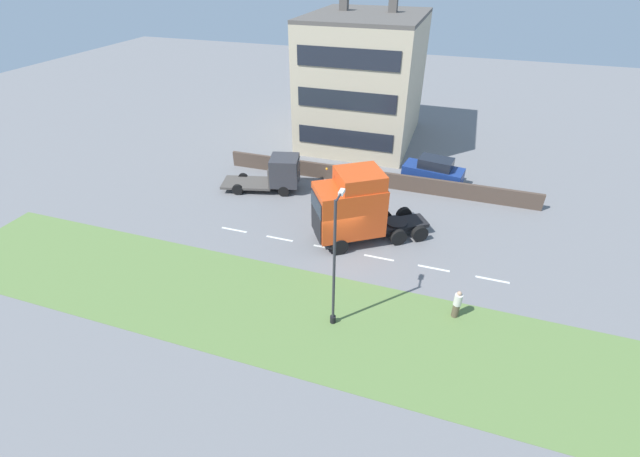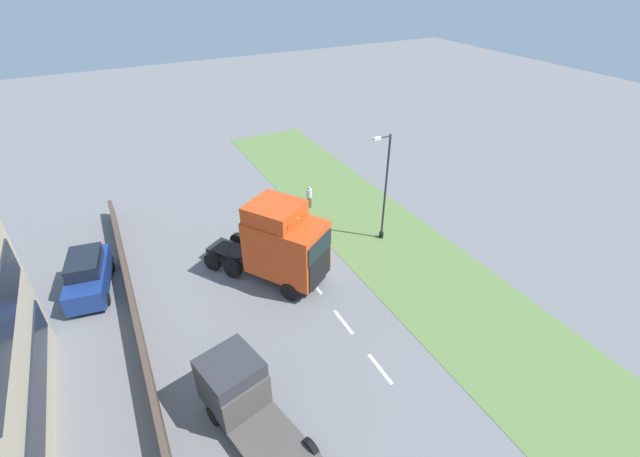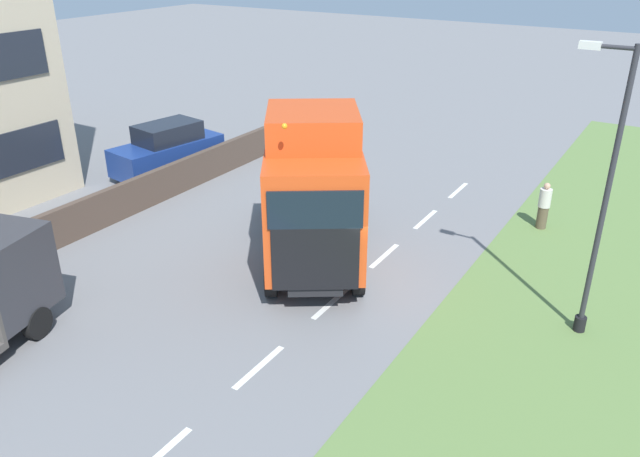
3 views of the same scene
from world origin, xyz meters
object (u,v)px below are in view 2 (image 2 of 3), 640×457
at_px(flatbed_truck, 239,393).
at_px(parked_car, 88,275).
at_px(lamp_post, 384,193).
at_px(pedestrian, 309,197).
at_px(lorry_cab, 282,244).

height_order(flatbed_truck, parked_car, flatbed_truck).
height_order(lamp_post, pedestrian, lamp_post).
distance_m(lorry_cab, flatbed_truck, 8.47).
relative_size(flatbed_truck, pedestrian, 3.80).
xyz_separation_m(parked_car, lamp_post, (-16.56, 3.04, 2.23)).
distance_m(lorry_cab, pedestrian, 8.33).
relative_size(parked_car, lamp_post, 0.69).
distance_m(flatbed_truck, pedestrian, 16.60).
xyz_separation_m(lorry_cab, pedestrian, (-4.85, -6.58, -1.59)).
bearing_deg(lamp_post, parked_car, -10.39).
height_order(lorry_cab, flatbed_truck, lorry_cab).
bearing_deg(pedestrian, lamp_post, 111.50).
bearing_deg(lorry_cab, lamp_post, 154.06).
bearing_deg(flatbed_truck, parked_car, 99.23).
bearing_deg(lamp_post, flatbed_truck, 33.59).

